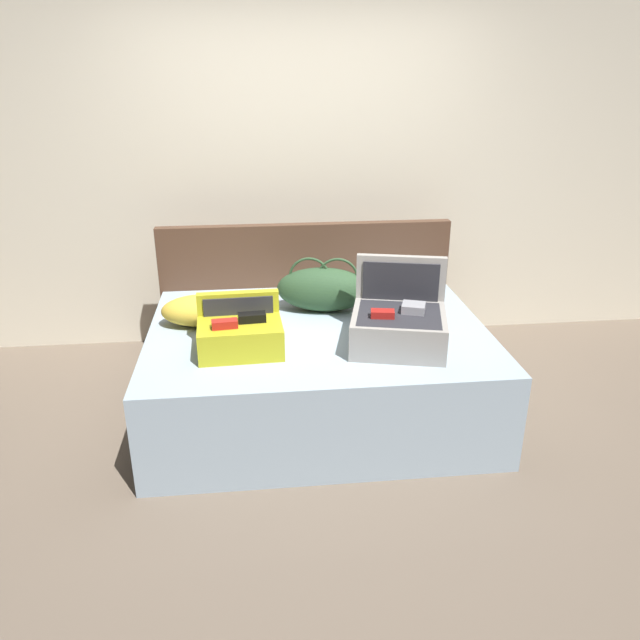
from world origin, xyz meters
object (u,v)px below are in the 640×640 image
Objects in this scene: bed at (318,370)px; pillow_near_headboard at (203,310)px; hard_case_large at (399,323)px; duffel_bag at (324,289)px; hard_case_medium at (240,333)px.

bed is 4.07× the size of pillow_near_headboard.
hard_case_large reaches higher than duffel_bag.
hard_case_medium is 0.74× the size of duffel_bag.
pillow_near_headboard is (-0.23, 0.40, -0.01)m from hard_case_medium.
duffel_bag is (-0.36, 0.57, 0.02)m from hard_case_large.
hard_case_large is at bearing -20.29° from pillow_near_headboard.
duffel_bag reaches higher than bed.
hard_case_medium is at bearing -60.13° from pillow_near_headboard.
hard_case_large is at bearing -3.43° from hard_case_medium.
hard_case_medium is at bearing -166.97° from hard_case_large.
duffel_bag is at bearing 11.77° from pillow_near_headboard.
duffel_bag is at bearing 43.99° from hard_case_medium.
pillow_near_headboard is at bearing 173.54° from hard_case_large.
duffel_bag is at bearing 76.89° from bed.
duffel_bag is 1.28× the size of pillow_near_headboard.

